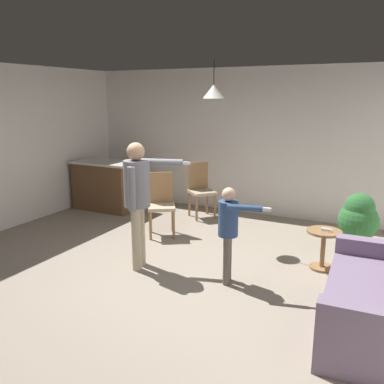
# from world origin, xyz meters

# --- Properties ---
(ground) EXTENTS (7.68, 7.68, 0.00)m
(ground) POSITION_xyz_m (0.00, 0.00, 0.00)
(ground) COLOR gray
(wall_back) EXTENTS (6.40, 0.10, 2.70)m
(wall_back) POSITION_xyz_m (0.00, 3.20, 1.35)
(wall_back) COLOR silver
(wall_back) RESTS_ON ground
(couch_floral) EXTENTS (0.93, 1.84, 1.00)m
(couch_floral) POSITION_xyz_m (2.58, -0.16, 0.33)
(couch_floral) COLOR slate
(couch_floral) RESTS_ON ground
(kitchen_counter) EXTENTS (1.26, 0.66, 0.95)m
(kitchen_counter) POSITION_xyz_m (-2.45, 2.11, 0.48)
(kitchen_counter) COLOR brown
(kitchen_counter) RESTS_ON ground
(side_table_by_couch) EXTENTS (0.44, 0.44, 0.52)m
(side_table_by_couch) POSITION_xyz_m (1.86, 1.08, 0.33)
(side_table_by_couch) COLOR olive
(side_table_by_couch) RESTS_ON ground
(person_adult) EXTENTS (0.74, 0.61, 1.63)m
(person_adult) POSITION_xyz_m (-0.27, 0.06, 1.01)
(person_adult) COLOR tan
(person_adult) RESTS_ON ground
(person_child) EXTENTS (0.63, 0.33, 1.17)m
(person_child) POSITION_xyz_m (0.92, 0.16, 0.73)
(person_child) COLOR #60564C
(person_child) RESTS_ON ground
(dining_chair_by_counter) EXTENTS (0.58, 0.58, 1.00)m
(dining_chair_by_counter) POSITION_xyz_m (-0.69, 1.31, 0.55)
(dining_chair_by_counter) COLOR olive
(dining_chair_by_counter) RESTS_ON ground
(dining_chair_near_wall) EXTENTS (0.59, 0.59, 1.00)m
(dining_chair_near_wall) POSITION_xyz_m (-0.57, 2.50, 0.55)
(dining_chair_near_wall) COLOR olive
(dining_chair_near_wall) RESTS_ON ground
(potted_plant_corner) EXTENTS (0.56, 0.56, 0.86)m
(potted_plant_corner) POSITION_xyz_m (2.19, 1.92, 0.47)
(potted_plant_corner) COLOR #B7B2AD
(potted_plant_corner) RESTS_ON ground
(spare_remote_on_table) EXTENTS (0.13, 0.05, 0.04)m
(spare_remote_on_table) POSITION_xyz_m (1.89, 1.06, 0.54)
(spare_remote_on_table) COLOR white
(spare_remote_on_table) RESTS_ON side_table_by_couch
(ceiling_light_pendant) EXTENTS (0.32, 0.32, 0.55)m
(ceiling_light_pendant) POSITION_xyz_m (0.12, 1.49, 2.25)
(ceiling_light_pendant) COLOR silver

